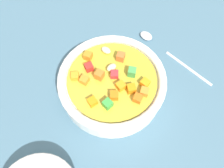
% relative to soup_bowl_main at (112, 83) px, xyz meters
% --- Properties ---
extents(ground_plane, '(1.40, 1.40, 0.02)m').
position_rel_soup_bowl_main_xyz_m(ground_plane, '(-0.00, 0.00, -0.04)').
color(ground_plane, '#42667A').
extents(soup_bowl_main, '(0.21, 0.21, 0.06)m').
position_rel_soup_bowl_main_xyz_m(soup_bowl_main, '(0.00, 0.00, 0.00)').
color(soup_bowl_main, white).
rests_on(soup_bowl_main, ground_plane).
extents(spoon, '(0.20, 0.05, 0.01)m').
position_rel_soup_bowl_main_xyz_m(spoon, '(0.03, 0.15, -0.03)').
color(spoon, silver).
rests_on(spoon, ground_plane).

